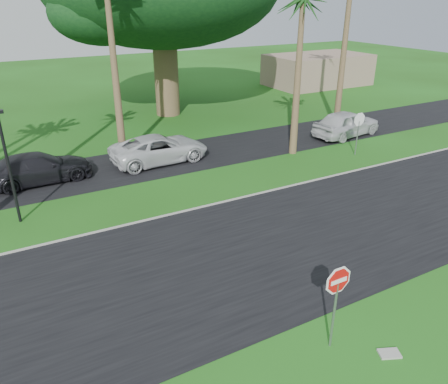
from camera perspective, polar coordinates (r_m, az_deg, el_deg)
ground at (r=14.19m, az=3.91°, el=-12.65°), size 120.00×120.00×0.00m
road at (r=15.59m, az=-0.05°, el=-8.75°), size 120.00×8.00×0.02m
parking_strip at (r=24.37m, az=-11.98°, el=3.40°), size 120.00×5.00×0.02m
curb at (r=18.76m, az=-5.99°, el=-2.69°), size 120.00×0.12×0.06m
stop_sign_near at (r=11.53m, az=14.52°, el=-12.43°), size 1.05×0.07×2.62m
stop_sign_far at (r=26.14m, az=17.18°, el=8.35°), size 1.05×0.07×2.62m
palm_right_near at (r=24.71m, az=10.27°, el=23.29°), size 5.00×5.00×9.50m
streetlight_right at (r=18.90m, az=-26.44°, el=3.65°), size 0.45×0.25×4.64m
building_far at (r=47.13m, az=12.12°, el=15.34°), size 10.00×6.00×3.00m
car_dark at (r=23.32m, az=-23.07°, el=2.87°), size 5.18×2.33×1.47m
car_minivan at (r=24.43m, az=-8.42°, el=5.58°), size 5.48×2.69×1.50m
car_pickup at (r=29.83m, az=15.70°, el=8.59°), size 5.22×2.70×1.70m
utility_slab at (r=12.83m, az=20.78°, el=-19.13°), size 0.64×0.54×0.06m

